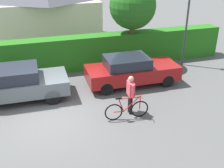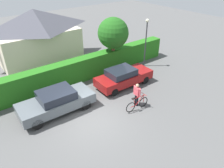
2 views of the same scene
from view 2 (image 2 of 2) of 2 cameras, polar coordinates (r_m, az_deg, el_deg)
The scene contains 9 objects.
ground_plane at distance 12.58m, azimuth -5.41°, elevation -9.62°, with size 60.00×60.00×0.00m, color #555555.
hedge_row at distance 15.60m, azimuth -14.72°, elevation 1.76°, with size 20.36×0.90×1.73m, color #246B1A.
house_distant at distance 20.28m, azimuth -19.22°, elevation 12.10°, with size 7.04×4.32×4.48m.
parked_car_near at distance 13.20m, azimuth -14.44°, elevation -4.43°, with size 4.46×1.89×1.42m.
parked_car_far at distance 15.50m, azimuth 3.02°, elevation 1.92°, with size 4.26×1.73×1.36m.
bicycle at distance 13.26m, azimuth 6.64°, elevation -5.27°, with size 1.67×0.50×0.93m.
person_rider at distance 13.33m, azimuth 6.59°, elevation -2.43°, with size 0.23×0.63×1.54m.
street_lamp at distance 18.03m, azimuth 9.01°, elevation 12.32°, with size 0.28×0.28×4.00m.
tree_kerbside at distance 16.84m, azimuth 0.31°, elevation 13.22°, with size 2.37×2.37×4.33m.
Camera 2 is at (-4.91, -8.36, 8.02)m, focal length 34.64 mm.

